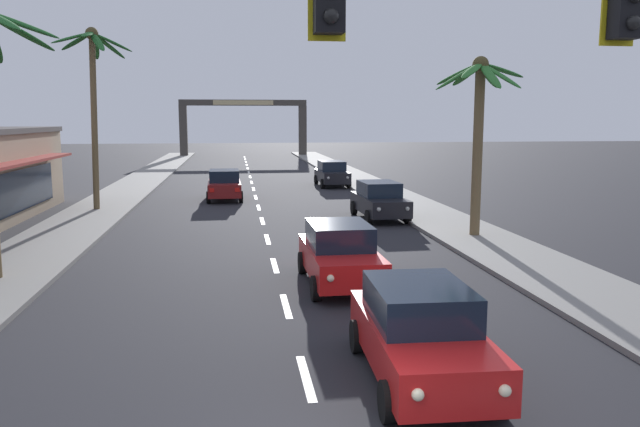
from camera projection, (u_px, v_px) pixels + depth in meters
sidewalk_right at (435, 217)px, 28.30m from camera, size 3.20×110.00×0.14m
sidewalk_left at (76, 225)px, 26.21m from camera, size 3.20×110.00×0.14m
lane_markings at (274, 224)px, 26.81m from camera, size 4.28×87.45×0.01m
traffic_signal_mast at (632, 62)px, 7.29m from camera, size 10.96×0.41×7.11m
sedan_lead_at_stop_bar at (420, 332)px, 10.78m from camera, size 2.05×4.49×1.68m
sedan_third_in_queue at (340, 254)px, 17.02m from camera, size 1.98×4.47×1.68m
sedan_oncoming_far at (224, 185)px, 34.84m from camera, size 2.01×4.48×1.68m
sedan_parked_nearest_kerb at (332, 173)px, 41.92m from camera, size 2.02×4.48×1.68m
sedan_parked_mid_kerb at (379, 200)px, 28.22m from camera, size 2.06×4.50×1.68m
palm_left_third at (93, 76)px, 29.53m from camera, size 3.55×3.64×8.74m
palm_right_second at (479, 109)px, 23.04m from camera, size 3.48×3.38×6.75m
town_gateway_arch at (244, 120)px, 74.88m from camera, size 15.13×0.90×6.71m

